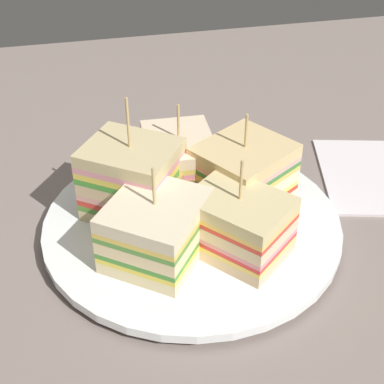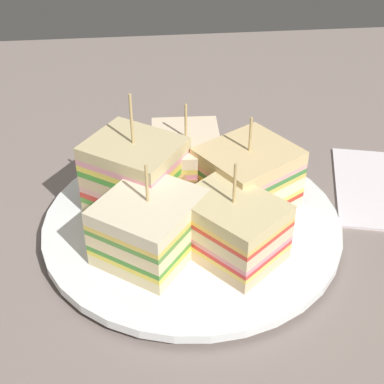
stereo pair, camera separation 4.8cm
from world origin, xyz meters
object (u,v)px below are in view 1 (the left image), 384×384
Objects in this scene: plate at (192,225)px; sandwich_wedge_0 at (238,225)px; sandwich_wedge_1 at (243,175)px; sandwich_wedge_3 at (133,180)px; sandwich_wedge_2 at (180,163)px; sandwich_wedge_4 at (156,230)px; chip_pile at (213,217)px.

sandwich_wedge_0 is at bearing 120.52° from plate.
sandwich_wedge_1 is 0.90× the size of sandwich_wedge_3.
sandwich_wedge_1 reaches higher than sandwich_wedge_2.
sandwich_wedge_3 is at bearing 44.83° from sandwich_wedge_4.
sandwich_wedge_0 reaches higher than sandwich_wedge_2.
plate is at bearing -8.55° from sandwich_wedge_4.
sandwich_wedge_4 is 1.27× the size of chip_pile.
sandwich_wedge_3 reaches higher than chip_pile.
chip_pile is at bearing 3.98° from sandwich_wedge_3.
sandwich_wedge_0 is 3.85cm from chip_pile.
sandwich_wedge_4 is 6.10cm from chip_pile.
plate is at bearing 6.67° from sandwich_wedge_3.
chip_pile is (-1.55, 6.55, -1.64)cm from sandwich_wedge_2.
chip_pile is at bearing -22.18° from sandwich_wedge_0.
sandwich_wedge_3 is at bearing -31.17° from chip_pile.
sandwich_wedge_2 is at bearing -76.67° from chip_pile.
sandwich_wedge_2 is 1.07× the size of chip_pile.
sandwich_wedge_2 is 0.84× the size of sandwich_wedge_4.
sandwich_wedge_3 reaches higher than sandwich_wedge_2.
chip_pile is (-1.58, 1.25, 1.53)cm from plate.
sandwich_wedge_2 reaches higher than plate.
sandwich_wedge_2 is at bearing 65.63° from sandwich_wedge_3.
chip_pile is (3.44, 2.94, -1.89)cm from sandwich_wedge_1.
sandwich_wedge_0 is 10.25cm from sandwich_wedge_3.
sandwich_wedge_4 is at bearing 44.96° from plate.
plate is 6.56cm from sandwich_wedge_3.
sandwich_wedge_3 is at bearing 5.37° from sandwich_wedge_0.
sandwich_wedge_1 is at bearing -21.76° from sandwich_wedge_4.
sandwich_wedge_1 is 4.91cm from chip_pile.
sandwich_wedge_4 is (8.78, 5.43, -0.29)cm from sandwich_wedge_1.
sandwich_wedge_1 reaches higher than sandwich_wedge_4.
chip_pile is at bearing -28.42° from sandwich_wedge_4.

